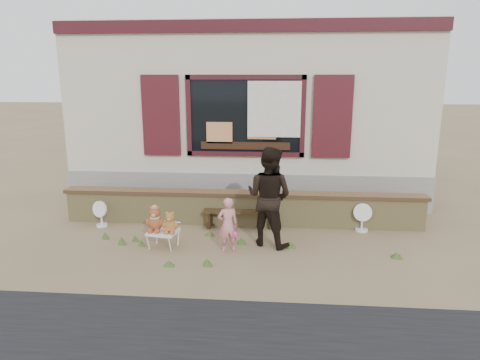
# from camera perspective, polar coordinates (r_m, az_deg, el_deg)

# --- Properties ---
(ground) EXTENTS (80.00, 80.00, 0.00)m
(ground) POSITION_cam_1_polar(r_m,az_deg,el_deg) (7.64, -0.38, -8.38)
(ground) COLOR brown
(ground) RESTS_ON ground
(shopfront) EXTENTS (8.04, 5.13, 4.00)m
(shopfront) POSITION_cam_1_polar(r_m,az_deg,el_deg) (11.59, 1.62, 9.37)
(shopfront) COLOR #ADA68C
(shopfront) RESTS_ON ground
(brick_wall) EXTENTS (7.10, 0.36, 0.67)m
(brick_wall) POSITION_cam_1_polar(r_m,az_deg,el_deg) (8.46, 0.23, -3.70)
(brick_wall) COLOR tan
(brick_wall) RESTS_ON ground
(bench) EXTENTS (1.42, 0.34, 0.36)m
(bench) POSITION_cam_1_polar(r_m,az_deg,el_deg) (8.29, 0.05, -4.62)
(bench) COLOR #302111
(bench) RESTS_ON ground
(folding_chair) EXTENTS (0.54, 0.50, 0.29)m
(folding_chair) POSITION_cam_1_polar(r_m,az_deg,el_deg) (7.48, -10.21, -6.93)
(folding_chair) COLOR white
(folding_chair) RESTS_ON ground
(teddy_bear_left) EXTENTS (0.37, 0.33, 0.44)m
(teddy_bear_left) POSITION_cam_1_polar(r_m,az_deg,el_deg) (7.45, -11.27, -5.03)
(teddy_bear_left) COLOR brown
(teddy_bear_left) RESTS_ON folding_chair
(teddy_bear_right) EXTENTS (0.31, 0.28, 0.37)m
(teddy_bear_right) POSITION_cam_1_polar(r_m,az_deg,el_deg) (7.35, -9.29, -5.50)
(teddy_bear_right) COLOR brown
(teddy_bear_right) RESTS_ON folding_chair
(child) EXTENTS (0.39, 0.32, 0.93)m
(child) POSITION_cam_1_polar(r_m,az_deg,el_deg) (7.13, -1.64, -5.99)
(child) COLOR pink
(child) RESTS_ON ground
(adult) EXTENTS (1.04, 0.96, 1.73)m
(adult) POSITION_cam_1_polar(r_m,az_deg,el_deg) (7.34, 3.88, -2.21)
(adult) COLOR black
(adult) RESTS_ON ground
(fan_left) EXTENTS (0.33, 0.22, 0.52)m
(fan_left) POSITION_cam_1_polar(r_m,az_deg,el_deg) (8.80, -18.03, -4.26)
(fan_left) COLOR white
(fan_left) RESTS_ON ground
(fan_right) EXTENTS (0.35, 0.23, 0.55)m
(fan_right) POSITION_cam_1_polar(r_m,az_deg,el_deg) (8.43, 15.99, -4.77)
(fan_right) COLOR white
(fan_right) RESTS_ON ground
(grass_tufts) EXTENTS (5.18, 1.51, 0.15)m
(grass_tufts) POSITION_cam_1_polar(r_m,az_deg,el_deg) (7.38, -3.26, -8.74)
(grass_tufts) COLOR #3E5823
(grass_tufts) RESTS_ON ground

